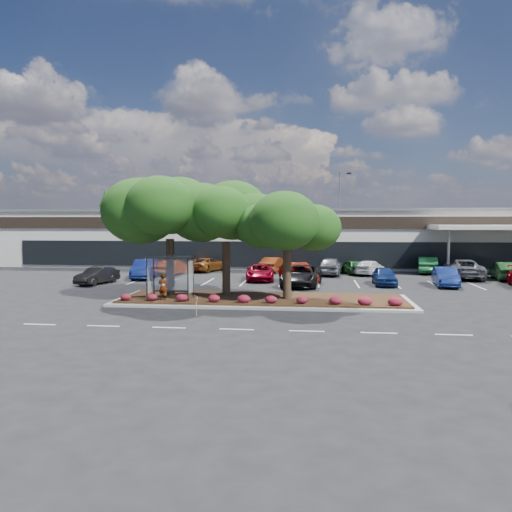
# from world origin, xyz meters

# --- Properties ---
(ground) EXTENTS (160.00, 160.00, 0.00)m
(ground) POSITION_xyz_m (0.00, 0.00, 0.00)
(ground) COLOR black
(ground) RESTS_ON ground
(retail_store) EXTENTS (80.40, 25.20, 6.25)m
(retail_store) POSITION_xyz_m (0.06, 33.91, 3.15)
(retail_store) COLOR silver
(retail_store) RESTS_ON ground
(landscape_island) EXTENTS (18.00, 6.00, 0.26)m
(landscape_island) POSITION_xyz_m (-2.00, 4.00, 0.12)
(landscape_island) COLOR #9D9D98
(landscape_island) RESTS_ON ground
(lane_markings) EXTENTS (33.12, 20.06, 0.01)m
(lane_markings) POSITION_xyz_m (-0.14, 10.42, 0.01)
(lane_markings) COLOR silver
(lane_markings) RESTS_ON ground
(shrub_row) EXTENTS (17.00, 0.80, 0.50)m
(shrub_row) POSITION_xyz_m (-2.00, 1.90, 0.51)
(shrub_row) COLOR maroon
(shrub_row) RESTS_ON landscape_island
(bus_shelter) EXTENTS (2.75, 1.55, 2.59)m
(bus_shelter) POSITION_xyz_m (-7.50, 2.95, 2.31)
(bus_shelter) COLOR black
(bus_shelter) RESTS_ON landscape_island
(island_tree_west) EXTENTS (7.20, 7.20, 7.89)m
(island_tree_west) POSITION_xyz_m (-8.00, 4.50, 4.21)
(island_tree_west) COLOR #153D0D
(island_tree_west) RESTS_ON landscape_island
(island_tree_mid) EXTENTS (6.60, 6.60, 7.32)m
(island_tree_mid) POSITION_xyz_m (-4.50, 5.20, 3.92)
(island_tree_mid) COLOR #153D0D
(island_tree_mid) RESTS_ON landscape_island
(island_tree_east) EXTENTS (5.80, 5.80, 6.50)m
(island_tree_east) POSITION_xyz_m (-0.50, 3.70, 3.51)
(island_tree_east) COLOR #153D0D
(island_tree_east) RESTS_ON landscape_island
(conifer_north_west) EXTENTS (4.40, 4.40, 10.00)m
(conifer_north_west) POSITION_xyz_m (-30.00, 46.00, 5.00)
(conifer_north_west) COLOR #153D0D
(conifer_north_west) RESTS_ON ground
(person_waiting) EXTENTS (0.60, 0.42, 1.57)m
(person_waiting) POSITION_xyz_m (-7.82, 2.31, 1.05)
(person_waiting) COLOR #594C47
(person_waiting) RESTS_ON landscape_island
(light_pole) EXTENTS (1.42, 0.72, 10.17)m
(light_pole) POSITION_xyz_m (3.87, 27.13, 4.51)
(light_pole) COLOR #9D9D98
(light_pole) RESTS_ON ground
(survey_stake) EXTENTS (0.07, 0.14, 1.00)m
(survey_stake) POSITION_xyz_m (-4.98, -1.00, 0.65)
(survey_stake) COLOR tan
(survey_stake) RESTS_ON ground
(car_0) EXTENTS (2.37, 4.28, 1.33)m
(car_0) POSITION_xyz_m (-15.90, 11.14, 0.67)
(car_0) COLOR black
(car_0) RESTS_ON ground
(car_1) EXTENTS (2.51, 5.18, 1.64)m
(car_1) POSITION_xyz_m (-13.45, 15.25, 0.82)
(car_1) COLOR navy
(car_1) RESTS_ON ground
(car_2) EXTENTS (2.72, 5.06, 1.35)m
(car_2) POSITION_xyz_m (-3.36, 14.90, 0.68)
(car_2) COLOR maroon
(car_2) RESTS_ON ground
(car_3) EXTENTS (3.37, 5.16, 1.61)m
(car_3) POSITION_xyz_m (-0.15, 13.50, 0.80)
(car_3) COLOR maroon
(car_3) RESTS_ON ground
(car_4) EXTENTS (3.30, 6.04, 1.60)m
(car_4) POSITION_xyz_m (0.17, 11.68, 0.80)
(car_4) COLOR black
(car_4) RESTS_ON ground
(car_5) EXTENTS (1.75, 4.19, 1.42)m
(car_5) POSITION_xyz_m (6.57, 12.99, 0.71)
(car_5) COLOR navy
(car_5) RESTS_ON ground
(car_6) EXTENTS (1.97, 4.53, 1.45)m
(car_6) POSITION_xyz_m (11.09, 12.78, 0.73)
(car_6) COLOR navy
(car_6) RESTS_ON ground
(car_9) EXTENTS (2.75, 4.35, 1.35)m
(car_9) POSITION_xyz_m (-11.74, 18.29, 0.68)
(car_9) COLOR #9B2A0A
(car_9) RESTS_ON ground
(car_10) EXTENTS (3.82, 5.43, 1.37)m
(car_10) POSITION_xyz_m (-9.33, 21.94, 0.69)
(car_10) COLOR brown
(car_10) RESTS_ON ground
(car_11) EXTENTS (2.55, 4.67, 1.46)m
(car_11) POSITION_xyz_m (-2.76, 22.01, 0.73)
(car_11) COLOR maroon
(car_11) RESTS_ON ground
(car_12) EXTENTS (2.51, 5.06, 1.66)m
(car_12) POSITION_xyz_m (2.65, 19.87, 0.83)
(car_12) COLOR #5A5B61
(car_12) RESTS_ON ground
(car_13) EXTENTS (2.67, 4.34, 1.38)m
(car_13) POSITION_xyz_m (4.71, 20.88, 0.69)
(car_13) COLOR #184619
(car_13) RESTS_ON ground
(car_14) EXTENTS (3.53, 4.91, 1.32)m
(car_14) POSITION_xyz_m (6.26, 20.45, 0.66)
(car_14) COLOR silver
(car_14) RESTS_ON ground
(car_15) EXTENTS (2.46, 5.04, 1.59)m
(car_15) POSITION_xyz_m (11.85, 22.39, 0.80)
(car_15) COLOR #175428
(car_15) RESTS_ON ground
(car_16) EXTENTS (3.54, 6.43, 1.71)m
(car_16) POSITION_xyz_m (13.92, 18.25, 0.85)
(car_16) COLOR #4C4D52
(car_16) RESTS_ON ground
(car_17) EXTENTS (2.13, 4.75, 1.51)m
(car_17) POSITION_xyz_m (17.14, 17.67, 0.76)
(car_17) COLOR #19431B
(car_17) RESTS_ON ground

